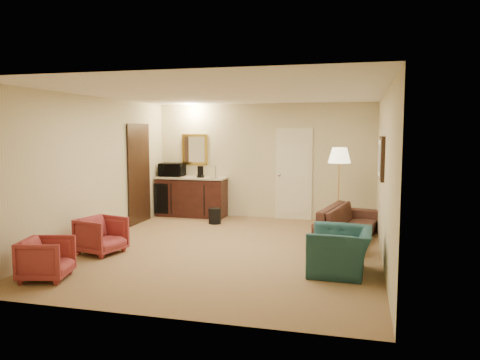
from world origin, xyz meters
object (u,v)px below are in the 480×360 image
(sofa, at_px, (348,217))
(microwave, at_px, (172,168))
(coffee_table, at_px, (337,240))
(wetbar_cabinet, at_px, (192,197))
(waste_bin, at_px, (215,216))
(rose_chair_far, at_px, (46,257))
(rose_chair_near, at_px, (101,233))
(coffee_maker, at_px, (200,172))
(teal_armchair, at_px, (341,243))
(floor_lamp, at_px, (339,189))

(sofa, height_order, microwave, microwave)
(coffee_table, bearing_deg, wetbar_cabinet, 142.78)
(wetbar_cabinet, xyz_separation_m, waste_bin, (0.79, -0.72, -0.29))
(sofa, height_order, rose_chair_far, sofa)
(rose_chair_near, bearing_deg, coffee_maker, 6.10)
(coffee_table, xyz_separation_m, waste_bin, (-2.66, 1.90, -0.06))
(teal_armchair, bearing_deg, floor_lamp, -174.69)
(coffee_table, relative_size, microwave, 1.39)
(wetbar_cabinet, xyz_separation_m, coffee_maker, (0.24, -0.05, 0.59))
(wetbar_cabinet, bearing_deg, rose_chair_far, -92.92)
(wetbar_cabinet, relative_size, coffee_maker, 6.19)
(teal_armchair, distance_m, coffee_maker, 4.91)
(rose_chair_near, bearing_deg, microwave, 18.15)
(wetbar_cabinet, xyz_separation_m, rose_chair_far, (-0.25, -4.90, -0.15))
(teal_armchair, bearing_deg, microwave, -130.09)
(floor_lamp, bearing_deg, waste_bin, 178.65)
(rose_chair_far, bearing_deg, coffee_table, -72.24)
(rose_chair_far, relative_size, coffee_table, 0.79)
(floor_lamp, bearing_deg, rose_chair_far, -131.44)
(microwave, relative_size, coffee_maker, 2.14)
(floor_lamp, bearing_deg, teal_armchair, -86.73)
(wetbar_cabinet, bearing_deg, rose_chair_near, -94.06)
(sofa, xyz_separation_m, floor_lamp, (-0.21, 0.64, 0.44))
(teal_armchair, height_order, waste_bin, teal_armchair)
(rose_chair_near, distance_m, coffee_maker, 3.58)
(microwave, bearing_deg, coffee_table, -35.59)
(waste_bin, xyz_separation_m, microwave, (-1.29, 0.76, 0.95))
(coffee_table, relative_size, floor_lamp, 0.47)
(coffee_table, bearing_deg, sofa, 82.88)
(rose_chair_near, bearing_deg, sofa, -47.25)
(waste_bin, height_order, microwave, microwave)
(floor_lamp, bearing_deg, rose_chair_near, -143.02)
(coffee_table, distance_m, waste_bin, 3.27)
(wetbar_cabinet, relative_size, floor_lamp, 0.98)
(wetbar_cabinet, distance_m, waste_bin, 1.11)
(sofa, xyz_separation_m, rose_chair_near, (-3.85, -2.10, -0.07))
(coffee_table, relative_size, coffee_maker, 2.96)
(rose_chair_near, height_order, coffee_maker, coffee_maker)
(sofa, relative_size, teal_armchair, 2.11)
(sofa, bearing_deg, waste_bin, 87.30)
(teal_armchair, height_order, coffee_table, teal_armchair)
(rose_chair_far, height_order, floor_lamp, floor_lamp)
(teal_armchair, height_order, rose_chair_near, teal_armchair)
(floor_lamp, relative_size, waste_bin, 5.01)
(wetbar_cabinet, relative_size, teal_armchair, 1.70)
(waste_bin, bearing_deg, wetbar_cabinet, 137.63)
(rose_chair_far, relative_size, microwave, 1.10)
(microwave, bearing_deg, sofa, -21.24)
(waste_bin, bearing_deg, microwave, 149.40)
(waste_bin, relative_size, coffee_maker, 1.26)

